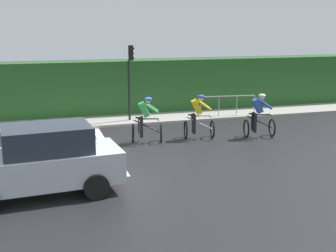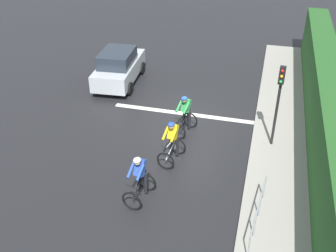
# 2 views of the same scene
# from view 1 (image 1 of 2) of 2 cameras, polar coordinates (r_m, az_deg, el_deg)

# --- Properties ---
(ground_plane) EXTENTS (80.00, 80.00, 0.00)m
(ground_plane) POSITION_cam_1_polar(r_m,az_deg,el_deg) (16.29, -5.55, -2.31)
(ground_plane) COLOR black
(sidewalk_kerb) EXTENTS (2.80, 24.67, 0.12)m
(sidewalk_kerb) POSITION_cam_1_polar(r_m,az_deg,el_deg) (20.68, -2.40, 1.14)
(sidewalk_kerb) COLOR #9E998E
(sidewalk_kerb) RESTS_ON ground
(stone_wall_low) EXTENTS (0.44, 24.67, 0.67)m
(stone_wall_low) POSITION_cam_1_polar(r_m,az_deg,el_deg) (21.48, -3.01, 2.33)
(stone_wall_low) COLOR gray
(stone_wall_low) RESTS_ON ground
(hedge_wall) EXTENTS (1.10, 24.67, 2.56)m
(hedge_wall) POSITION_cam_1_polar(r_m,az_deg,el_deg) (21.62, -3.23, 4.93)
(hedge_wall) COLOR #265623
(hedge_wall) RESTS_ON ground
(road_marking_stop_line) EXTENTS (7.00, 0.30, 0.01)m
(road_marking_stop_line) POSITION_cam_1_polar(r_m,az_deg,el_deg) (16.18, -7.88, -2.46)
(road_marking_stop_line) COLOR silver
(road_marking_stop_line) RESTS_ON ground
(cyclist_lead) EXTENTS (0.85, 1.18, 1.66)m
(cyclist_lead) POSITION_cam_1_polar(r_m,az_deg,el_deg) (17.45, 11.38, 1.20)
(cyclist_lead) COLOR black
(cyclist_lead) RESTS_ON ground
(cyclist_second) EXTENTS (0.86, 1.18, 1.66)m
(cyclist_second) POSITION_cam_1_polar(r_m,az_deg,el_deg) (16.93, 3.83, 1.08)
(cyclist_second) COLOR black
(cyclist_second) RESTS_ON ground
(cyclist_mid) EXTENTS (0.94, 1.22, 1.66)m
(cyclist_mid) POSITION_cam_1_polar(r_m,az_deg,el_deg) (16.35, -2.80, 0.67)
(cyclist_mid) COLOR black
(cyclist_mid) RESTS_ON ground
(car_silver) EXTENTS (2.14, 4.22, 1.76)m
(car_silver) POSITION_cam_1_polar(r_m,az_deg,el_deg) (11.74, -15.81, -4.27)
(car_silver) COLOR #B7BCC1
(car_silver) RESTS_ON ground
(traffic_light_near_crossing) EXTENTS (0.22, 0.31, 3.34)m
(traffic_light_near_crossing) POSITION_cam_1_polar(r_m,az_deg,el_deg) (19.49, -4.80, 6.84)
(traffic_light_near_crossing) COLOR black
(traffic_light_near_crossing) RESTS_ON ground
(pedestrian_railing_kerbside) EXTENTS (0.30, 2.60, 1.03)m
(pedestrian_railing_kerbside) POSITION_cam_1_polar(r_m,az_deg,el_deg) (20.86, 7.58, 3.07)
(pedestrian_railing_kerbside) COLOR #999EA3
(pedestrian_railing_kerbside) RESTS_ON ground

